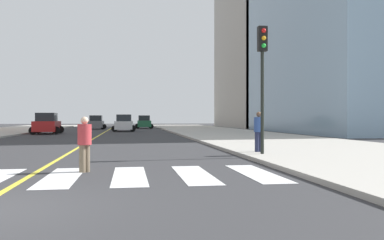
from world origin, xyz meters
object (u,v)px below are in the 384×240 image
Objects in this scene: car_green_nearest at (144,122)px; pedestrian_crossing at (85,142)px; pedestrian_waiting_east at (259,130)px; car_gray_third at (96,123)px; car_white_second at (124,124)px; traffic_light_near_corner at (262,65)px; car_red_fourth at (47,124)px.

pedestrian_crossing is (-3.55, -51.23, -0.02)m from car_green_nearest.
pedestrian_waiting_east is at bearing -13.22° from pedestrian_crossing.
car_green_nearest is 1.01× the size of car_gray_third.
traffic_light_near_corner reaches higher than car_white_second.
car_red_fourth reaches higher than car_green_nearest.
car_gray_third reaches higher than pedestrian_waiting_east.
car_gray_third is 2.68× the size of pedestrian_crossing.
car_gray_third is (-4.01, 10.35, -0.02)m from car_white_second.
pedestrian_waiting_east is (0.17, 1.01, -2.64)m from traffic_light_near_corner.
traffic_light_near_corner is 8.02m from pedestrian_crossing.
car_white_second is 11.10m from car_gray_third.
pedestrian_crossing is (6.81, -30.81, -0.08)m from car_red_fourth.
pedestrian_waiting_east is at bearing 94.57° from car_green_nearest.
pedestrian_waiting_east is (10.07, -43.27, 0.18)m from car_gray_third.
car_white_second reaches higher than car_gray_third.
car_red_fourth is at bearing -101.39° from car_gray_third.
pedestrian_crossing is 8.18m from pedestrian_waiting_east.
car_white_second is 0.95× the size of car_red_fourth.
car_gray_third is 44.43m from pedestrian_waiting_east.
car_green_nearest reaches higher than pedestrian_crossing.
pedestrian_crossing is at bearing 90.29° from car_white_second.
traffic_light_near_corner reaches higher than pedestrian_waiting_east.
car_green_nearest reaches higher than pedestrian_waiting_east.
car_green_nearest is 2.59× the size of pedestrian_waiting_east.
car_white_second is 0.88× the size of traffic_light_near_corner.
car_green_nearest is 51.35m from pedestrian_crossing.
traffic_light_near_corner is (5.89, -33.93, 2.80)m from car_white_second.
pedestrian_crossing is (-0.70, -37.52, -0.03)m from car_white_second.
car_white_second is 33.47m from pedestrian_waiting_east.
car_green_nearest is 7.63m from car_gray_third.
car_white_second is at bearing -80.15° from traffic_light_near_corner.
pedestrian_crossing is at bearing 86.66° from car_green_nearest.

